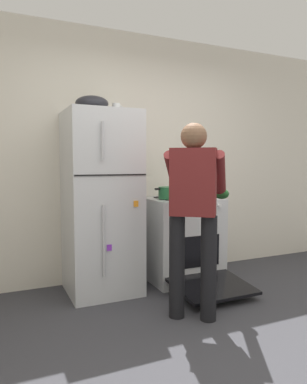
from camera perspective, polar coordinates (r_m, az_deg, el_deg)
ground at (r=2.67m, az=13.83°, el=-24.13°), size 8.00×8.00×0.00m
kitchen_wall_back at (r=4.06m, az=-3.11°, el=5.61°), size 6.00×0.10×2.70m
refrigerator at (r=3.56m, az=-8.36°, el=-1.71°), size 0.68×0.72×1.78m
stove_range at (r=3.96m, az=4.66°, el=-7.62°), size 0.76×1.21×0.91m
person_cook at (r=2.93m, az=6.46°, el=-1.66°), size 0.70×0.75×1.60m
red_pot at (r=3.78m, az=2.82°, el=-0.11°), size 0.37×0.27×0.12m
coffee_mug at (r=3.68m, az=-5.95°, el=13.17°), size 0.11×0.08×0.10m
pepper_mill at (r=4.22m, az=6.85°, el=0.65°), size 0.05×0.05×0.17m
mixing_bowl at (r=3.56m, az=-9.82°, el=13.79°), size 0.31×0.31×0.14m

